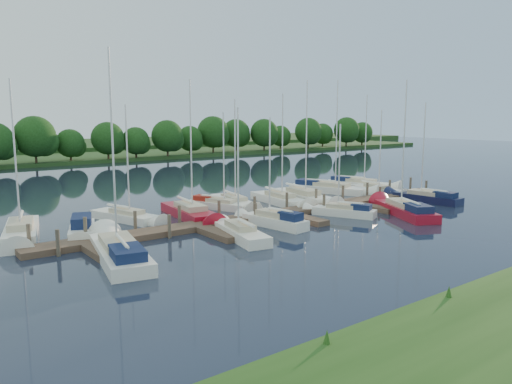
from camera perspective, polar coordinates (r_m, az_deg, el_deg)
ground at (r=35.35m, az=11.23°, el=-4.74°), size 260.00×260.00×0.00m
dock at (r=40.41m, az=3.51°, el=-2.59°), size 40.00×6.00×0.40m
mooring_pilings at (r=41.18m, az=2.50°, el=-1.80°), size 38.24×2.84×2.00m
far_shore at (r=101.44m, az=-22.19°, el=3.73°), size 180.00×30.00×0.60m
distant_hill at (r=125.69m, az=-25.15°, el=4.60°), size 220.00×40.00×1.40m
treeline at (r=87.52m, az=-23.23°, el=5.33°), size 145.13×9.53×8.31m
sailboat_n_0 at (r=37.01m, az=-25.25°, el=-4.37°), size 3.79×8.55×10.91m
motorboat at (r=36.25m, az=-19.28°, el=-4.16°), size 3.14×5.64×1.68m
sailboat_n_2 at (r=39.97m, az=-14.44°, el=-2.88°), size 3.57×7.29×9.28m
sailboat_n_3 at (r=40.23m, az=-7.43°, el=-2.58°), size 3.01×8.95×11.32m
sailboat_n_4 at (r=43.83m, az=-4.06°, el=-1.55°), size 3.87×6.67×8.69m
sailboat_n_5 at (r=45.04m, az=-2.48°, el=-1.30°), size 3.06×7.87×9.87m
sailboat_n_6 at (r=46.31m, az=2.81°, el=-1.02°), size 2.69×8.26×10.45m
sailboat_n_7 at (r=47.57m, az=5.47°, el=-0.77°), size 2.99×9.28×11.78m
sailboat_n_8 at (r=53.41m, az=8.61°, el=0.26°), size 5.21×9.51×12.12m
sailboat_n_9 at (r=53.80m, az=13.68°, el=0.12°), size 2.16×7.09×9.00m
sailboat_n_10 at (r=57.76m, az=11.88°, el=0.81°), size 4.39×8.44×10.71m
sailboat_s_0 at (r=30.03m, az=-15.43°, el=-6.68°), size 3.93×9.86×12.31m
sailboat_s_1 at (r=33.53m, az=-1.85°, el=-4.82°), size 2.84×7.05×9.05m
sailboat_s_2 at (r=36.94m, az=2.01°, el=-3.44°), size 2.32×6.41×8.44m
sailboat_s_3 at (r=41.34m, az=9.85°, el=-2.27°), size 3.55×5.81×7.80m
sailboat_s_4 at (r=43.09m, az=16.50°, el=-2.05°), size 5.42×8.68×11.39m
sailboat_s_5 at (r=50.09m, az=18.73°, el=-0.68°), size 2.36×7.61×9.68m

